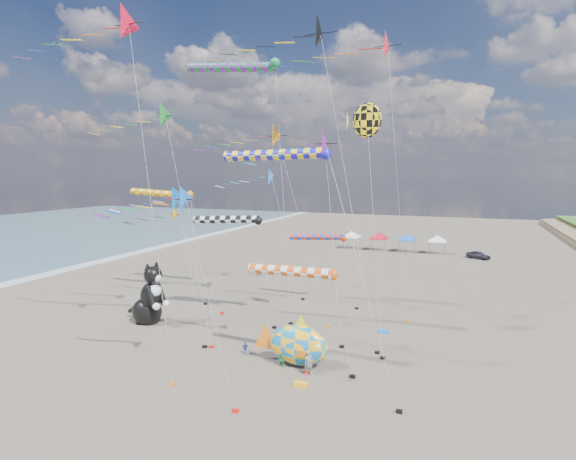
# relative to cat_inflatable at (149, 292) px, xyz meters

# --- Properties ---
(ground) EXTENTS (260.00, 260.00, 0.00)m
(ground) POSITION_rel_cat_inflatable_xyz_m (13.63, -12.59, -2.95)
(ground) COLOR brown
(ground) RESTS_ON ground
(delta_kite_0) EXTENTS (8.67, 2.22, 13.00)m
(delta_kite_0) POSITION_rel_cat_inflatable_xyz_m (5.09, -3.23, 8.67)
(delta_kite_0) COLOR blue
(delta_kite_0) RESTS_ON ground
(delta_kite_1) EXTENTS (10.95, 1.53, 10.51)m
(delta_kite_1) POSITION_rel_cat_inflatable_xyz_m (-1.12, 4.85, 6.33)
(delta_kite_1) COLOR #FFA708
(delta_kite_1) RESTS_ON ground
(delta_kite_2) EXTENTS (12.70, 2.26, 18.42)m
(delta_kite_2) POSITION_rel_cat_inflatable_xyz_m (10.41, 5.03, 14.02)
(delta_kite_2) COLOR orange
(delta_kite_2) RESTS_ON ground
(delta_kite_3) EXTENTS (14.98, 2.69, 26.52)m
(delta_kite_3) POSITION_rel_cat_inflatable_xyz_m (18.32, 9.34, 21.93)
(delta_kite_3) COLOR red
(delta_kite_3) RESTS_ON ground
(delta_kite_4) EXTENTS (14.16, 2.95, 26.17)m
(delta_kite_4) POSITION_rel_cat_inflatable_xyz_m (16.16, 0.64, 21.51)
(delta_kite_4) COLOR black
(delta_kite_4) RESTS_ON ground
(delta_kite_5) EXTENTS (11.10, 2.11, 19.41)m
(delta_kite_5) POSITION_rel_cat_inflatable_xyz_m (3.62, -3.00, 15.07)
(delta_kite_5) COLOR #1B7C2C
(delta_kite_5) RESTS_ON ground
(delta_kite_6) EXTENTS (8.57, 1.70, 13.29)m
(delta_kite_6) POSITION_rel_cat_inflatable_xyz_m (11.30, -10.98, 9.08)
(delta_kite_6) COLOR blue
(delta_kite_6) RESTS_ON ground
(delta_kite_7) EXTENTS (9.28, 1.66, 16.54)m
(delta_kite_7) POSITION_rel_cat_inflatable_xyz_m (18.80, -7.56, 12.35)
(delta_kite_7) COLOR purple
(delta_kite_7) RESTS_ON ground
(delta_kite_8) EXTENTS (10.34, 2.07, 14.54)m
(delta_kite_8) POSITION_rel_cat_inflatable_xyz_m (6.29, 12.52, 10.23)
(delta_kite_8) COLOR #227CCF
(delta_kite_8) RESTS_ON ground
(delta_kite_9) EXTENTS (11.79, 2.36, 24.19)m
(delta_kite_9) POSITION_rel_cat_inflatable_xyz_m (5.96, -9.52, 19.74)
(delta_kite_9) COLOR red
(delta_kite_9) RESTS_ON ground
(windsock_0) EXTENTS (8.09, 0.72, 10.04)m
(windsock_0) POSITION_rel_cat_inflatable_xyz_m (6.95, 2.95, 6.67)
(windsock_0) COLOR black
(windsock_0) RESTS_ON ground
(windsock_1) EXTENTS (10.20, 0.93, 23.82)m
(windsock_1) POSITION_rel_cat_inflatable_xyz_m (6.99, 4.53, 20.33)
(windsock_1) COLOR #167C3F
(windsock_1) RESTS_ON ground
(windsock_2) EXTENTS (8.01, 0.76, 7.44)m
(windsock_2) POSITION_rel_cat_inflatable_xyz_m (15.83, -4.09, 4.07)
(windsock_2) COLOR #E35010
(windsock_2) RESTS_ON ground
(windsock_3) EXTENTS (7.53, 0.69, 7.62)m
(windsock_3) POSITION_rel_cat_inflatable_xyz_m (12.80, 11.38, 4.27)
(windsock_3) COLOR red
(windsock_3) RESTS_ON ground
(windsock_4) EXTENTS (8.98, 0.73, 12.06)m
(windsock_4) POSITION_rel_cat_inflatable_xyz_m (-3.23, 7.05, 8.68)
(windsock_4) COLOR orange
(windsock_4) RESTS_ON ground
(windsock_5) EXTENTS (10.31, 0.90, 15.78)m
(windsock_5) POSITION_rel_cat_inflatable_xyz_m (12.72, 0.81, 12.33)
(windsock_5) COLOR #1914C8
(windsock_5) RESTS_ON ground
(angelfish_kite) EXTENTS (3.74, 3.02, 19.16)m
(angelfish_kite) POSITION_rel_cat_inflatable_xyz_m (19.31, 1.78, 14.74)
(angelfish_kite) COLOR yellow
(angelfish_kite) RESTS_ON ground
(cat_inflatable) EXTENTS (4.77, 3.17, 5.91)m
(cat_inflatable) POSITION_rel_cat_inflatable_xyz_m (0.00, 0.00, 0.00)
(cat_inflatable) COLOR black
(cat_inflatable) RESTS_ON ground
(fish_inflatable) EXTENTS (5.88, 2.03, 3.89)m
(fish_inflatable) POSITION_rel_cat_inflatable_xyz_m (15.97, -3.73, -1.34)
(fish_inflatable) COLOR #1378BA
(fish_inflatable) RESTS_ON ground
(person_adult) EXTENTS (0.75, 0.72, 1.72)m
(person_adult) POSITION_rel_cat_inflatable_xyz_m (17.17, -4.76, -2.09)
(person_adult) COLOR slate
(person_adult) RESTS_ON ground
(child_green) EXTENTS (0.68, 0.65, 1.11)m
(child_green) POSITION_rel_cat_inflatable_xyz_m (14.93, -4.33, -2.40)
(child_green) COLOR #22773D
(child_green) RESTS_ON ground
(child_blue) EXTENTS (0.59, 0.55, 0.97)m
(child_blue) POSITION_rel_cat_inflatable_xyz_m (11.47, -3.19, -2.47)
(child_blue) COLOR #24449D
(child_blue) RESTS_ON ground
(kite_bag_0) EXTENTS (0.90, 0.44, 0.30)m
(kite_bag_0) POSITION_rel_cat_inflatable_xyz_m (17.23, -6.57, -2.80)
(kite_bag_0) COLOR #F7A614
(kite_bag_0) RESTS_ON ground
(kite_bag_1) EXTENTS (0.90, 0.44, 0.30)m
(kite_bag_1) POSITION_rel_cat_inflatable_xyz_m (20.59, 5.37, -2.80)
(kite_bag_1) COLOR blue
(kite_bag_1) RESTS_ON ground
(kite_bag_2) EXTENTS (0.90, 0.44, 0.30)m
(kite_bag_2) POSITION_rel_cat_inflatable_xyz_m (12.40, -0.76, -2.80)
(kite_bag_2) COLOR black
(kite_bag_2) RESTS_ON ground
(tent_row) EXTENTS (19.20, 4.20, 3.80)m
(tent_row) POSITION_rel_cat_inflatable_xyz_m (15.13, 47.41, 0.20)
(tent_row) COLOR white
(tent_row) RESTS_ON ground
(parked_car) EXTENTS (4.01, 3.11, 1.28)m
(parked_car) POSITION_rel_cat_inflatable_xyz_m (29.18, 45.41, -2.32)
(parked_car) COLOR #26262D
(parked_car) RESTS_ON ground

